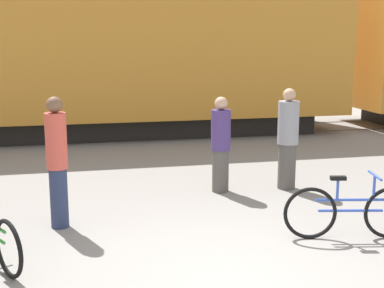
# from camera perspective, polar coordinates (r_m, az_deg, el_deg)

# --- Properties ---
(ground_plane) EXTENTS (80.00, 80.00, 0.00)m
(ground_plane) POSITION_cam_1_polar(r_m,az_deg,el_deg) (6.06, 4.72, -14.15)
(ground_plane) COLOR gray
(freight_train) EXTENTS (35.49, 2.94, 5.21)m
(freight_train) POSITION_cam_1_polar(r_m,az_deg,el_deg) (14.58, -6.02, 11.73)
(freight_train) COLOR black
(freight_train) RESTS_ON ground_plane
(rail_near) EXTENTS (47.49, 0.07, 0.01)m
(rail_near) POSITION_cam_1_polar(r_m,az_deg,el_deg) (14.11, -5.47, 0.63)
(rail_near) COLOR #4C4238
(rail_near) RESTS_ON ground_plane
(rail_far) EXTENTS (47.49, 0.07, 0.01)m
(rail_far) POSITION_cam_1_polar(r_m,az_deg,el_deg) (15.51, -6.11, 1.59)
(rail_far) COLOR #4C4238
(rail_far) RESTS_ON ground_plane
(bicycle_blue) EXTENTS (1.73, 0.48, 0.87)m
(bicycle_blue) POSITION_cam_1_polar(r_m,az_deg,el_deg) (7.32, 16.55, -6.91)
(bicycle_blue) COLOR black
(bicycle_blue) RESTS_ON ground_plane
(person_in_grey) EXTENTS (0.36, 0.36, 1.76)m
(person_in_grey) POSITION_cam_1_polar(r_m,az_deg,el_deg) (9.37, 10.18, 0.51)
(person_in_grey) COLOR #514C47
(person_in_grey) RESTS_ON ground_plane
(person_in_purple) EXTENTS (0.33, 0.33, 1.63)m
(person_in_purple) POSITION_cam_1_polar(r_m,az_deg,el_deg) (9.05, 3.08, -0.07)
(person_in_purple) COLOR #514C47
(person_in_purple) RESTS_ON ground_plane
(person_in_red) EXTENTS (0.29, 0.29, 1.83)m
(person_in_red) POSITION_cam_1_polar(r_m,az_deg,el_deg) (7.52, -14.19, -1.80)
(person_in_red) COLOR #283351
(person_in_red) RESTS_ON ground_plane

